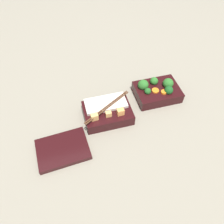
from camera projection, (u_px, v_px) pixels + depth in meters
The scene contains 4 objects.
ground_plane at pixel (131, 107), 0.89m from camera, with size 3.00×3.00×0.00m, color gray.
bento_tray_vegetable at pixel (157, 91), 0.90m from camera, with size 0.18×0.13×0.08m.
bento_tray_rice at pixel (107, 112), 0.84m from camera, with size 0.20×0.13×0.07m.
bento_lid at pixel (63, 149), 0.75m from camera, with size 0.18×0.13×0.02m, color black.
Camera 1 is at (0.22, 0.54, 0.68)m, focal length 35.00 mm.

